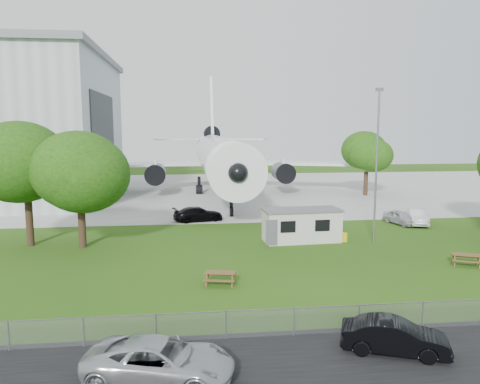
{
  "coord_description": "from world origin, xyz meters",
  "views": [
    {
      "loc": [
        -6.65,
        -28.72,
        9.22
      ],
      "look_at": [
        -2.33,
        8.0,
        4.0
      ],
      "focal_mm": 35.0,
      "sensor_mm": 36.0,
      "label": 1
    }
  ],
  "objects": [
    {
      "name": "car_apron_van",
      "position": [
        -5.48,
        16.27,
        0.7
      ],
      "size": [
        5.14,
        3.0,
        1.4
      ],
      "primitive_type": "imported",
      "rotation": [
        0.0,
        0.0,
        1.8
      ],
      "color": "black",
      "rests_on": "ground"
    },
    {
      "name": "car_ne_sedan",
      "position": [
        15.05,
        12.37,
        0.72
      ],
      "size": [
        2.76,
        4.62,
        1.44
      ],
      "primitive_type": "imported",
      "rotation": [
        0.0,
        0.0,
        -0.3
      ],
      "color": "white",
      "rests_on": "ground"
    },
    {
      "name": "tree_west_big",
      "position": [
        -18.7,
        8.41,
        6.36
      ],
      "size": [
        7.73,
        7.73,
        10.24
      ],
      "color": "#382619",
      "rests_on": "ground"
    },
    {
      "name": "lamp_mast",
      "position": [
        8.2,
        6.2,
        6.0
      ],
      "size": [
        0.16,
        0.16,
        12.0
      ],
      "primitive_type": "cylinder",
      "color": "slate",
      "rests_on": "ground"
    },
    {
      "name": "tree_far_apron",
      "position": [
        17.36,
        31.04,
        5.47
      ],
      "size": [
        6.32,
        6.32,
        8.65
      ],
      "color": "#382619",
      "rests_on": "ground"
    },
    {
      "name": "car_west_estate",
      "position": [
        -7.68,
        -12.57,
        0.76
      ],
      "size": [
        5.89,
        3.67,
        1.52
      ],
      "primitive_type": "imported",
      "rotation": [
        0.0,
        0.0,
        1.35
      ],
      "color": "#A8ABB0",
      "rests_on": "ground"
    },
    {
      "name": "ground",
      "position": [
        0.0,
        0.0,
        0.0
      ],
      "size": [
        160.0,
        160.0,
        0.0
      ],
      "primitive_type": "plane",
      "color": "#355D16"
    },
    {
      "name": "car_centre_sedan",
      "position": [
        1.72,
        -11.56,
        0.7
      ],
      "size": [
        4.52,
        2.93,
        1.41
      ],
      "primitive_type": "imported",
      "rotation": [
        0.0,
        0.0,
        1.2
      ],
      "color": "black",
      "rests_on": "ground"
    },
    {
      "name": "fence",
      "position": [
        0.0,
        -9.5,
        0.0
      ],
      "size": [
        58.0,
        0.04,
        1.3
      ],
      "primitive_type": "cube",
      "color": "gray",
      "rests_on": "ground"
    },
    {
      "name": "concrete_apron",
      "position": [
        0.0,
        38.0,
        0.01
      ],
      "size": [
        120.0,
        46.0,
        0.03
      ],
      "primitive_type": "cube",
      "color": "#B7B7B2",
      "rests_on": "ground"
    },
    {
      "name": "airliner",
      "position": [
        -2.0,
        35.86,
        5.27
      ],
      "size": [
        46.36,
        47.73,
        17.69
      ],
      "color": "white",
      "rests_on": "ground"
    },
    {
      "name": "picnic_west",
      "position": [
        -4.72,
        -2.33,
        0.0
      ],
      "size": [
        2.07,
        1.84,
        0.76
      ],
      "primitive_type": null,
      "rotation": [
        0.0,
        0.0,
        -0.21
      ],
      "color": "brown",
      "rests_on": "ground"
    },
    {
      "name": "site_cabin",
      "position": [
        2.61,
        7.37,
        1.31
      ],
      "size": [
        6.83,
        3.1,
        2.62
      ],
      "color": "beige",
      "rests_on": "ground"
    },
    {
      "name": "asphalt_strip",
      "position": [
        0.0,
        -13.0,
        0.01
      ],
      "size": [
        120.0,
        8.0,
        0.02
      ],
      "primitive_type": "cube",
      "color": "black",
      "rests_on": "ground"
    },
    {
      "name": "picnic_east",
      "position": [
        11.9,
        -0.45,
        0.0
      ],
      "size": [
        2.27,
        2.13,
        0.76
      ],
      "primitive_type": null,
      "rotation": [
        0.0,
        0.0,
        -0.45
      ],
      "color": "brown",
      "rests_on": "ground"
    },
    {
      "name": "car_ne_hatch",
      "position": [
        13.53,
        12.62,
        0.65
      ],
      "size": [
        2.46,
        4.07,
        1.3
      ],
      "primitive_type": "imported",
      "rotation": [
        0.0,
        0.0,
        0.26
      ],
      "color": "#ADAFB4",
      "rests_on": "ground"
    },
    {
      "name": "tree_west_small",
      "position": [
        -14.55,
        7.36,
        6.03
      ],
      "size": [
        7.15,
        7.15,
        9.62
      ],
      "color": "#382619",
      "rests_on": "ground"
    }
  ]
}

